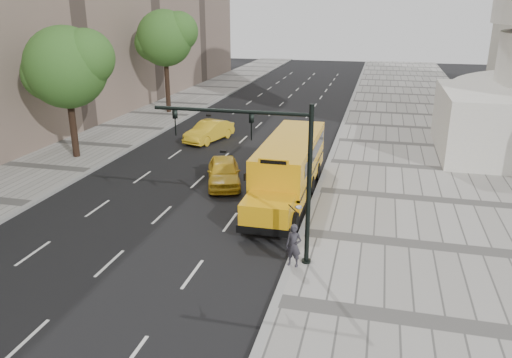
% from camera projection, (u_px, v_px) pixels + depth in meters
% --- Properties ---
extents(ground, '(140.00, 140.00, 0.00)m').
position_uv_depth(ground, '(214.00, 183.00, 28.72)').
color(ground, black).
rests_on(ground, ground).
extents(sidewalk_museum, '(12.00, 140.00, 0.15)m').
position_uv_depth(sidewalk_museum, '(433.00, 201.00, 25.95)').
color(sidewalk_museum, '#999691').
rests_on(sidewalk_museum, ground).
extents(sidewalk_far, '(6.00, 140.00, 0.15)m').
position_uv_depth(sidewalk_far, '(47.00, 168.00, 31.21)').
color(sidewalk_far, '#999691').
rests_on(sidewalk_far, ground).
extents(curb_museum, '(0.30, 140.00, 0.15)m').
position_uv_depth(curb_museum, '(318.00, 191.00, 27.32)').
color(curb_museum, gray).
rests_on(curb_museum, ground).
extents(curb_far, '(0.30, 140.00, 0.15)m').
position_uv_depth(curb_far, '(90.00, 171.00, 30.52)').
color(curb_far, gray).
rests_on(curb_far, ground).
extents(tree_b, '(5.81, 5.17, 8.58)m').
position_uv_depth(tree_b, '(67.00, 67.00, 31.41)').
color(tree_b, black).
rests_on(tree_b, ground).
extents(tree_c, '(5.69, 5.06, 9.43)m').
position_uv_depth(tree_c, '(166.00, 38.00, 45.17)').
color(tree_c, black).
rests_on(tree_c, ground).
extents(school_bus, '(2.96, 11.56, 3.19)m').
position_uv_depth(school_bus, '(290.00, 163.00, 26.53)').
color(school_bus, orange).
rests_on(school_bus, ground).
extents(taxi_near, '(3.13, 4.80, 1.52)m').
position_uv_depth(taxi_near, '(224.00, 172.00, 28.26)').
color(taxi_near, gold).
rests_on(taxi_near, ground).
extents(taxi_far, '(2.84, 4.87, 1.52)m').
position_uv_depth(taxi_far, '(209.00, 131.00, 37.45)').
color(taxi_far, gold).
rests_on(taxi_far, ground).
extents(pedestrian, '(0.69, 0.52, 1.71)m').
position_uv_depth(pedestrian, '(294.00, 245.00, 19.04)').
color(pedestrian, '#2C2A31').
rests_on(pedestrian, sidewalk_museum).
extents(traffic_signal, '(6.18, 0.36, 6.40)m').
position_uv_depth(traffic_signal, '(272.00, 164.00, 18.60)').
color(traffic_signal, black).
rests_on(traffic_signal, ground).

